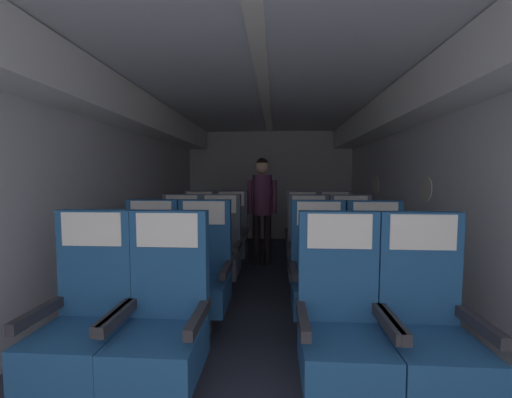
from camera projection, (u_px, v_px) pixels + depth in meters
ground at (263, 297)px, 3.43m from camera, size 3.64×6.82×0.02m
fuselage_shell at (265, 145)px, 3.57m from camera, size 3.52×6.47×2.30m
seat_a_left_window at (85, 323)px, 1.80m from camera, size 0.49×0.49×1.10m
seat_a_left_aisle at (163, 325)px, 1.77m from camera, size 0.49×0.49×1.10m
seat_a_right_aisle at (428, 331)px, 1.70m from camera, size 0.49×0.49×1.10m
seat_a_right_window at (341, 329)px, 1.73m from camera, size 0.49×0.49×1.10m
seat_b_left_window at (148, 275)px, 2.68m from camera, size 0.49×0.49×1.10m
seat_b_left_aisle at (202, 276)px, 2.65m from camera, size 0.49×0.49×1.10m
seat_b_right_aisle at (377, 280)px, 2.55m from camera, size 0.49×0.49×1.10m
seat_b_right_window at (319, 278)px, 2.60m from camera, size 0.49×0.49×1.10m
seat_c_left_window at (180, 251)px, 3.54m from camera, size 0.49×0.49×1.10m
seat_c_left_aisle at (219, 252)px, 3.51m from camera, size 0.49×0.49×1.10m
seat_c_right_aisle at (352, 254)px, 3.41m from camera, size 0.49×0.49×1.10m
seat_c_right_window at (309, 253)px, 3.45m from camera, size 0.49×0.49×1.10m
seat_d_left_window at (198, 236)px, 4.42m from camera, size 0.49×0.49×1.10m
seat_d_left_aisle at (231, 237)px, 4.39m from camera, size 0.49×0.49×1.10m
seat_d_right_aisle at (336, 238)px, 4.29m from camera, size 0.49×0.49×1.10m
seat_d_right_window at (303, 238)px, 4.32m from camera, size 0.49×0.49×1.10m
flight_attendant at (262, 199)px, 4.61m from camera, size 0.43×0.28×1.58m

